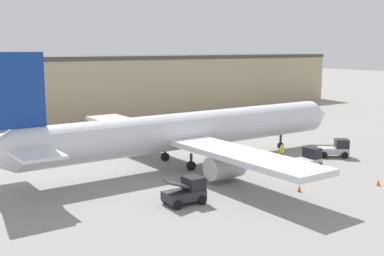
{
  "coord_description": "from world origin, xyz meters",
  "views": [
    {
      "loc": [
        -28.5,
        -39.81,
        11.89
      ],
      "look_at": [
        0.0,
        0.0,
        3.71
      ],
      "focal_mm": 45.0,
      "sensor_mm": 36.0,
      "label": 1
    }
  ],
  "objects_px": {
    "ground_crew_worker": "(282,152)",
    "belt_loader_truck": "(187,191)",
    "baggage_tug": "(309,159)",
    "pushback_tug": "(336,149)",
    "airplane": "(184,132)",
    "safety_cone_far": "(299,189)",
    "safety_cone_near": "(378,183)"
  },
  "relations": [
    {
      "from": "pushback_tug",
      "to": "ground_crew_worker",
      "type": "bearing_deg",
      "value": -157.96
    },
    {
      "from": "safety_cone_near",
      "to": "belt_loader_truck",
      "type": "bearing_deg",
      "value": 160.38
    },
    {
      "from": "baggage_tug",
      "to": "airplane",
      "type": "bearing_deg",
      "value": 136.27
    },
    {
      "from": "airplane",
      "to": "baggage_tug",
      "type": "bearing_deg",
      "value": -43.88
    },
    {
      "from": "airplane",
      "to": "safety_cone_near",
      "type": "bearing_deg",
      "value": -59.83
    },
    {
      "from": "baggage_tug",
      "to": "safety_cone_far",
      "type": "relative_size",
      "value": 4.4
    },
    {
      "from": "pushback_tug",
      "to": "belt_loader_truck",
      "type": "bearing_deg",
      "value": -130.94
    },
    {
      "from": "ground_crew_worker",
      "to": "pushback_tug",
      "type": "distance_m",
      "value": 6.62
    },
    {
      "from": "baggage_tug",
      "to": "safety_cone_near",
      "type": "xyz_separation_m",
      "value": [
        0.36,
        -7.55,
        -0.69
      ]
    },
    {
      "from": "airplane",
      "to": "baggage_tug",
      "type": "height_order",
      "value": "airplane"
    },
    {
      "from": "airplane",
      "to": "belt_loader_truck",
      "type": "xyz_separation_m",
      "value": [
        -7.0,
        -10.48,
        -2.46
      ]
    },
    {
      "from": "belt_loader_truck",
      "to": "safety_cone_near",
      "type": "distance_m",
      "value": 17.38
    },
    {
      "from": "airplane",
      "to": "safety_cone_near",
      "type": "relative_size",
      "value": 78.51
    },
    {
      "from": "pushback_tug",
      "to": "safety_cone_far",
      "type": "xyz_separation_m",
      "value": [
        -13.15,
        -6.59,
        -0.66
      ]
    },
    {
      "from": "belt_loader_truck",
      "to": "pushback_tug",
      "type": "distance_m",
      "value": 22.83
    },
    {
      "from": "ground_crew_worker",
      "to": "belt_loader_truck",
      "type": "bearing_deg",
      "value": -164.38
    },
    {
      "from": "belt_loader_truck",
      "to": "safety_cone_far",
      "type": "distance_m",
      "value": 9.9
    },
    {
      "from": "baggage_tug",
      "to": "safety_cone_near",
      "type": "bearing_deg",
      "value": -86.85
    },
    {
      "from": "ground_crew_worker",
      "to": "safety_cone_near",
      "type": "height_order",
      "value": "ground_crew_worker"
    },
    {
      "from": "safety_cone_far",
      "to": "safety_cone_near",
      "type": "bearing_deg",
      "value": -21.94
    },
    {
      "from": "airplane",
      "to": "safety_cone_far",
      "type": "xyz_separation_m",
      "value": [
        2.4,
        -13.51,
        -3.16
      ]
    },
    {
      "from": "baggage_tug",
      "to": "pushback_tug",
      "type": "distance_m",
      "value": 6.8
    },
    {
      "from": "ground_crew_worker",
      "to": "baggage_tug",
      "type": "bearing_deg",
      "value": -97.18
    },
    {
      "from": "pushback_tug",
      "to": "safety_cone_near",
      "type": "distance_m",
      "value": 11.27
    },
    {
      "from": "baggage_tug",
      "to": "safety_cone_far",
      "type": "bearing_deg",
      "value": -143.82
    },
    {
      "from": "ground_crew_worker",
      "to": "pushback_tug",
      "type": "relative_size",
      "value": 0.52
    },
    {
      "from": "baggage_tug",
      "to": "safety_cone_near",
      "type": "distance_m",
      "value": 7.59
    },
    {
      "from": "belt_loader_truck",
      "to": "safety_cone_far",
      "type": "height_order",
      "value": "belt_loader_truck"
    },
    {
      "from": "airplane",
      "to": "pushback_tug",
      "type": "bearing_deg",
      "value": -23.67
    },
    {
      "from": "baggage_tug",
      "to": "belt_loader_truck",
      "type": "distance_m",
      "value": 16.1
    },
    {
      "from": "belt_loader_truck",
      "to": "baggage_tug",
      "type": "bearing_deg",
      "value": 8.67
    },
    {
      "from": "baggage_tug",
      "to": "safety_cone_far",
      "type": "xyz_separation_m",
      "value": [
        -6.61,
        -4.75,
        -0.69
      ]
    }
  ]
}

